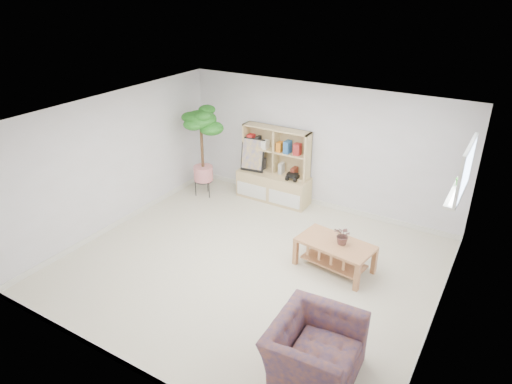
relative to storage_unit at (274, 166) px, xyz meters
The scene contains 14 objects.
floor 2.50m from the storage_unit, 69.80° to the right, with size 5.50×5.00×0.01m, color beige.
ceiling 2.90m from the storage_unit, 69.80° to the right, with size 5.50×5.00×0.01m, color silver.
walls 2.43m from the storage_unit, 69.80° to the right, with size 5.51×5.01×2.40m.
baseboard 2.49m from the storage_unit, 69.80° to the right, with size 5.50×5.00×0.10m, color silver, non-canonical shape.
window 4.11m from the storage_unit, 24.77° to the right, with size 0.10×0.98×0.68m, color #C4D9FC, non-canonical shape.
window_sill 3.97m from the storage_unit, 25.14° to the right, with size 0.14×1.00×0.04m, color silver.
storage_unit is the anchor object (origin of this frame).
poster 0.48m from the storage_unit, behind, with size 0.49×0.11×0.67m, color yellow, non-canonical shape.
toy_truck 0.47m from the storage_unit, ahead, with size 0.30×0.20×0.16m, color black, non-canonical shape.
coffee_table 2.62m from the storage_unit, 39.43° to the right, with size 1.14×0.62×0.47m, color #B16C44, non-canonical shape.
table_plant 2.64m from the storage_unit, 37.68° to the right, with size 0.27×0.23×0.30m, color #124816.
floor_tree 1.45m from the storage_unit, 157.40° to the right, with size 0.69×0.69×1.87m, color #1A5115, non-canonical shape.
armchair 4.52m from the storage_unit, 55.16° to the right, with size 1.07×0.93×0.79m, color navy.
sill_plant 3.92m from the storage_unit, 22.30° to the right, with size 0.12×0.10×0.21m, color #1A5115.
Camera 1 is at (3.17, -5.08, 4.14)m, focal length 32.00 mm.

